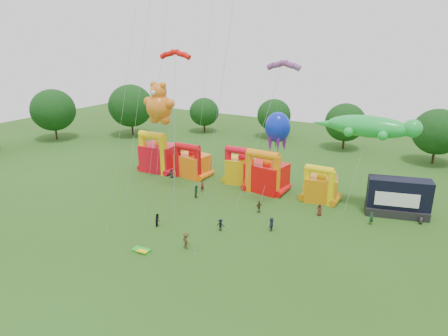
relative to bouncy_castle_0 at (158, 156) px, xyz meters
The scene contains 24 objects.
ground 31.45m from the bouncy_castle_0, 58.42° to the right, with size 160.00×160.00×0.00m, color #284714.
tree_ring 30.36m from the bouncy_castle_0, 59.76° to the right, with size 126.94×129.08×12.07m.
bouncy_castle_0 is the anchor object (origin of this frame).
bouncy_castle_1 6.72m from the bouncy_castle_0, ahead, with size 5.72×4.87×5.92m.
bouncy_castle_2 15.57m from the bouncy_castle_0, ahead, with size 5.47×4.74×6.26m.
bouncy_castle_3 20.29m from the bouncy_castle_0, ahead, with size 6.26×5.32×6.72m.
bouncy_castle_4 28.73m from the bouncy_castle_0, ahead, with size 5.26×4.62×5.56m.
stage_trailer 39.00m from the bouncy_castle_0, ahead, with size 8.29×4.82×5.05m.
teddy_bear_kite 8.81m from the bouncy_castle_0, 43.24° to the right, with size 5.89×4.86×15.93m.
gecko_kite 34.60m from the bouncy_castle_0, ahead, with size 13.98×8.27×12.98m.
octopus_kite 21.46m from the bouncy_castle_0, ahead, with size 3.88×8.53×11.87m.
parafoil_kites 19.86m from the bouncy_castle_0, 34.62° to the right, with size 25.82×12.09×30.34m.
diamond_kites 24.29m from the bouncy_castle_0, 38.10° to the right, with size 14.98×21.37×42.67m.
folded_kite_bundle 28.20m from the bouncy_castle_0, 55.32° to the right, with size 2.08×1.24×0.31m.
spectator_0 5.11m from the bouncy_castle_0, 24.94° to the right, with size 0.77×0.50×1.59m, color #222036.
spectator_1 13.10m from the bouncy_castle_0, 20.94° to the right, with size 0.58×0.38×1.58m, color maroon.
spectator_2 14.57m from the bouncy_castle_0, 28.96° to the right, with size 0.90×0.70×1.85m, color #173925.
spectator_3 25.61m from the bouncy_castle_0, 34.49° to the right, with size 0.98×0.56×1.52m, color black.
spectator_4 24.12m from the bouncy_castle_0, 17.84° to the right, with size 0.99×0.41×1.68m, color #3C2E18.
spectator_5 28.76m from the bouncy_castle_0, 23.20° to the right, with size 1.57×0.50×1.70m, color #23253A.
spectator_6 30.54m from the bouncy_castle_0, ahead, with size 0.78×0.51×1.60m, color #552018.
spectator_7 36.90m from the bouncy_castle_0, ahead, with size 0.61×0.40×1.66m, color #193F20.
spectator_8 22.09m from the bouncy_castle_0, 51.70° to the right, with size 0.81×0.63×1.67m, color black.
spectator_9 28.34m from the bouncy_castle_0, 45.26° to the right, with size 1.27×0.73×1.97m, color #483B1D.
Camera 1 is at (26.79, -25.64, 22.54)m, focal length 32.00 mm.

